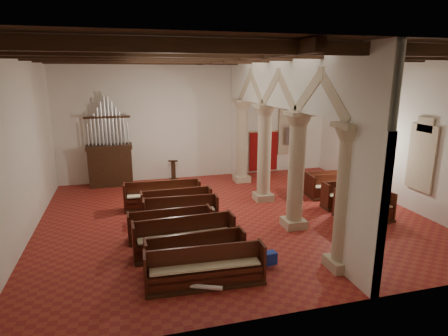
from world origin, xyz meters
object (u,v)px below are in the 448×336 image
nave_pew_0 (205,273)px  aisle_pew_0 (370,213)px  pipe_organ (110,158)px  processional_banner (291,157)px  lectern (173,172)px

nave_pew_0 → aisle_pew_0: bearing=23.4°
pipe_organ → nave_pew_0: 10.22m
pipe_organ → processional_banner: 9.47m
processional_banner → lectern: bearing=-160.6°
lectern → aisle_pew_0: bearing=-38.6°
lectern → pipe_organ: bearing=-168.7°
lectern → processional_banner: bearing=11.6°
processional_banner → pipe_organ: bearing=-160.7°
pipe_organ → processional_banner: bearing=-0.0°
processional_banner → nave_pew_0: size_ratio=0.86×
nave_pew_0 → aisle_pew_0: 7.12m
pipe_organ → aisle_pew_0: pipe_organ is taller
pipe_organ → nave_pew_0: (2.47, -9.86, -1.03)m
aisle_pew_0 → processional_banner: bearing=83.6°
processional_banner → aisle_pew_0: size_ratio=1.43×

